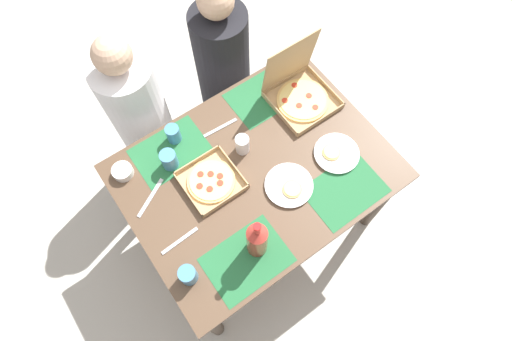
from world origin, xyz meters
TOP-DOWN VIEW (x-y plane):
  - ground_plane at (0.00, 0.00)m, footprint 6.00×6.00m
  - dining_table at (0.00, 0.00)m, footprint 1.26×0.96m
  - placemat_near_left at (-0.28, -0.33)m, footprint 0.36×0.26m
  - placemat_near_right at (0.28, -0.33)m, footprint 0.36×0.26m
  - placemat_far_left at (-0.28, 0.33)m, footprint 0.36×0.26m
  - placemat_far_right at (0.28, 0.33)m, footprint 0.36×0.26m
  - pizza_box_corner_right at (0.43, 0.21)m, footprint 0.31×0.31m
  - pizza_box_corner_left at (-0.21, 0.08)m, footprint 0.26×0.26m
  - plate_far_right at (0.08, -0.16)m, footprint 0.23×0.23m
  - plate_near_left at (0.37, -0.16)m, footprint 0.22×0.22m
  - soda_bottle at (-0.21, -0.31)m, footprint 0.09×0.09m
  - cup_dark at (0.01, 0.13)m, footprint 0.07×0.07m
  - cup_clear_left at (-0.53, -0.25)m, footprint 0.08×0.08m
  - cup_clear_right at (-0.23, 0.38)m, footprint 0.07×0.07m
  - cup_spare at (-0.32, 0.27)m, footprint 0.08×0.08m
  - condiment_bowl at (-0.53, 0.36)m, footprint 0.10×0.10m
  - fork_by_far_right at (-0.01, 0.30)m, footprint 0.19×0.03m
  - fork_by_far_left at (-0.48, -0.08)m, footprint 0.19×0.02m
  - knife_by_near_right at (-0.48, 0.17)m, footprint 0.19×0.12m
  - diner_left_seat at (-0.28, 0.74)m, footprint 0.32×0.32m
  - diner_right_seat at (0.28, 0.74)m, footprint 0.32×0.32m

SIDE VIEW (x-z plane):
  - ground_plane at x=0.00m, z-range 0.00..0.00m
  - diner_left_seat at x=-0.28m, z-range -0.06..1.10m
  - diner_right_seat at x=0.28m, z-range -0.06..1.11m
  - dining_table at x=0.00m, z-range 0.26..1.01m
  - placemat_near_left at x=-0.28m, z-range 0.76..0.76m
  - placemat_near_right at x=0.28m, z-range 0.76..0.76m
  - placemat_far_left at x=-0.28m, z-range 0.76..0.76m
  - placemat_far_right at x=0.28m, z-range 0.76..0.76m
  - fork_by_far_right at x=-0.01m, z-range 0.76..0.76m
  - fork_by_far_left at x=-0.48m, z-range 0.76..0.76m
  - knife_by_near_right at x=-0.48m, z-range 0.76..0.76m
  - plate_far_right at x=0.08m, z-range 0.75..0.78m
  - plate_near_left at x=0.37m, z-range 0.75..0.78m
  - pizza_box_corner_left at x=-0.21m, z-range 0.75..0.79m
  - condiment_bowl at x=-0.53m, z-range 0.76..0.80m
  - cup_clear_right at x=-0.23m, z-range 0.76..0.85m
  - cup_clear_left at x=-0.53m, z-range 0.76..0.85m
  - cup_spare at x=-0.32m, z-range 0.76..0.86m
  - pizza_box_corner_right at x=0.43m, z-range 0.64..0.98m
  - cup_dark at x=0.01m, z-range 0.76..0.86m
  - soda_bottle at x=-0.21m, z-range 0.73..1.05m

